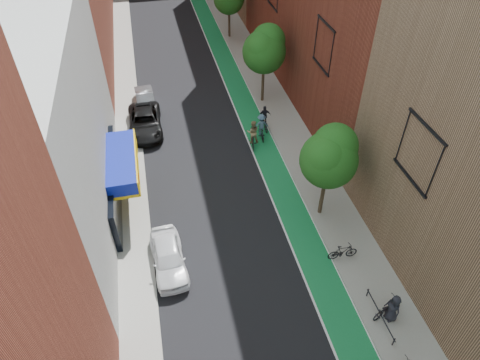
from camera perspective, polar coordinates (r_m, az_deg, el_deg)
bike_lane at (r=39.53m, az=-0.09°, el=11.62°), size 2.00×68.00×0.01m
sidewalk_left at (r=38.84m, az=-14.85°, el=9.69°), size 2.00×68.00×0.15m
sidewalk_right at (r=40.05m, az=3.48°, el=12.09°), size 3.00×68.00×0.15m
building_left_white at (r=26.49m, az=-27.08°, el=5.39°), size 8.00×20.00×12.00m
tree_near at (r=24.82m, az=11.90°, el=3.17°), size 3.40×3.36×6.42m
tree_mid at (r=35.97m, az=3.31°, el=17.12°), size 3.55×3.53×6.74m
parked_car_white at (r=24.45m, az=-9.53°, el=-10.12°), size 2.02×4.50×1.50m
parked_car_black at (r=34.87m, az=-12.56°, el=7.55°), size 2.68×5.60×1.54m
parked_car_silver at (r=37.84m, az=-12.51°, el=10.33°), size 1.70×4.30×1.39m
cyclist_lane_near at (r=32.24m, az=1.73°, el=5.91°), size 1.02×1.85×2.20m
cyclist_lane_mid at (r=34.34m, az=3.31°, el=7.93°), size 0.98×1.77×2.01m
cyclist_lane_far at (r=33.12m, az=2.86°, el=6.98°), size 1.14×1.64×2.10m
parked_bike_mid at (r=25.13m, az=13.54°, el=-9.30°), size 1.77×0.55×1.06m
parked_bike_far at (r=23.60m, az=19.03°, el=-15.81°), size 2.02×1.29×1.00m
pedestrian at (r=23.21m, az=19.74°, el=-15.77°), size 0.75×0.97×1.77m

